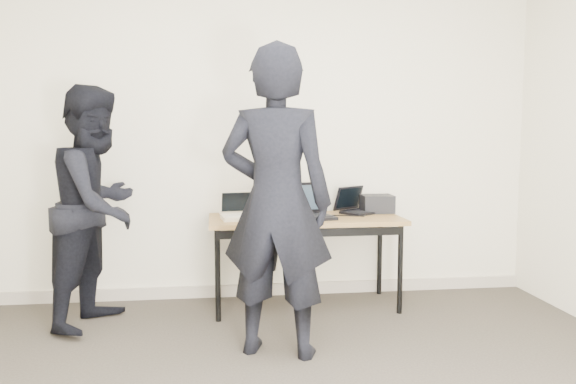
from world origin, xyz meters
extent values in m
cube|color=beige|center=(0.00, 2.27, 1.35)|extent=(4.50, 0.05, 2.70)
cube|color=olive|center=(0.27, 1.89, 0.70)|extent=(1.51, 0.66, 0.03)
cylinder|color=black|center=(-0.41, 1.62, 0.34)|extent=(0.04, 0.04, 0.68)
cylinder|color=black|center=(0.97, 1.63, 0.34)|extent=(0.04, 0.04, 0.68)
cylinder|color=black|center=(-0.42, 2.15, 0.34)|extent=(0.04, 0.04, 0.68)
cylinder|color=black|center=(0.96, 2.16, 0.34)|extent=(0.04, 0.04, 0.68)
cube|color=black|center=(0.28, 1.61, 0.64)|extent=(1.40, 0.03, 0.06)
cube|color=beige|center=(-0.25, 1.83, 0.74)|extent=(0.29, 0.25, 0.03)
cube|color=beige|center=(-0.24, 1.80, 0.75)|extent=(0.23, 0.15, 0.01)
cube|color=beige|center=(-0.27, 1.95, 0.84)|extent=(0.26, 0.08, 0.18)
cube|color=black|center=(-0.27, 1.95, 0.84)|extent=(0.23, 0.06, 0.15)
cube|color=beige|center=(-0.26, 1.94, 0.75)|extent=(0.23, 0.05, 0.01)
cube|color=black|center=(0.30, 1.78, 0.73)|extent=(0.40, 0.33, 0.02)
cube|color=black|center=(0.30, 1.75, 0.75)|extent=(0.31, 0.20, 0.01)
cube|color=black|center=(0.26, 1.95, 0.87)|extent=(0.36, 0.15, 0.25)
cube|color=#26333F|center=(0.26, 1.94, 0.87)|extent=(0.31, 0.12, 0.20)
cube|color=black|center=(0.27, 1.91, 0.74)|extent=(0.31, 0.08, 0.02)
cube|color=black|center=(0.75, 2.02, 0.73)|extent=(0.36, 0.34, 0.02)
cube|color=black|center=(0.77, 2.00, 0.74)|extent=(0.27, 0.23, 0.01)
cube|color=black|center=(0.68, 2.14, 0.84)|extent=(0.28, 0.23, 0.20)
cube|color=black|center=(0.68, 2.13, 0.84)|extent=(0.24, 0.19, 0.16)
cube|color=black|center=(0.69, 2.11, 0.74)|extent=(0.23, 0.16, 0.01)
cube|color=brown|center=(0.09, 2.11, 0.84)|extent=(0.37, 0.19, 0.24)
cube|color=brown|center=(0.09, 2.05, 0.94)|extent=(0.37, 0.11, 0.07)
cube|color=brown|center=(0.25, 2.10, 0.82)|extent=(0.02, 0.10, 0.02)
ellipsoid|color=white|center=(0.12, 2.11, 1.00)|extent=(0.13, 0.10, 0.08)
cube|color=black|center=(0.90, 2.07, 0.79)|extent=(0.25, 0.22, 0.15)
cube|color=black|center=(0.05, 1.71, 0.74)|extent=(0.10, 0.07, 0.03)
cube|color=black|center=(0.57, 1.91, 0.72)|extent=(0.32, 0.12, 0.01)
cube|color=black|center=(-0.15, 1.83, 0.72)|extent=(0.28, 0.19, 0.01)
cube|color=silver|center=(0.29, 1.77, 0.72)|extent=(0.22, 0.13, 0.01)
cube|color=black|center=(0.79, 1.97, 0.72)|extent=(0.13, 0.24, 0.01)
cube|color=silver|center=(0.06, 1.75, 0.72)|extent=(0.24, 0.17, 0.01)
imported|color=black|center=(-0.05, 0.98, 0.95)|extent=(0.80, 0.65, 1.91)
imported|color=black|center=(-1.26, 1.70, 0.85)|extent=(0.89, 1.00, 1.71)
cube|color=#AFA291|center=(0.00, 2.23, 0.05)|extent=(4.50, 0.03, 0.10)
camera|label=1|loc=(-0.40, -2.41, 1.38)|focal=35.00mm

